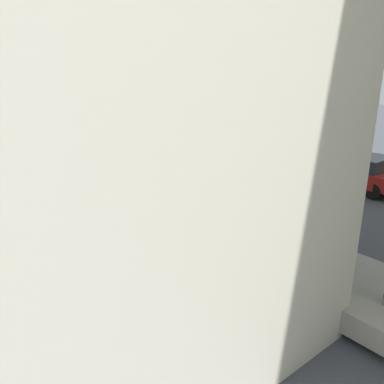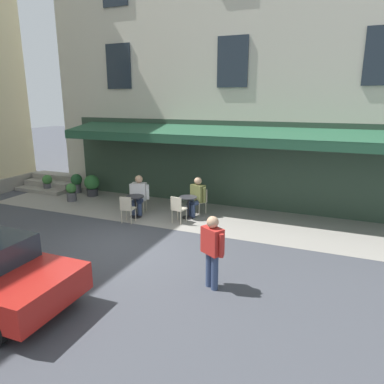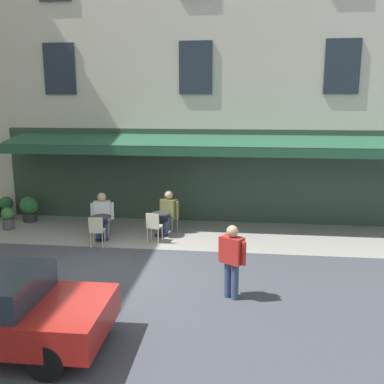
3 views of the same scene
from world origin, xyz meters
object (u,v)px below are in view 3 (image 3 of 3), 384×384
object	(u,v)px
cafe_chair_cream_near_door	(154,225)
seated_companion_in_white	(102,214)
cafe_table_mid_terrace	(101,225)
potted_plant_mid_terrace	(8,218)
cafe_chair_cream_corner_right	(97,229)
walking_pedestrian_in_red	(232,256)
cafe_table_near_entrance	(161,221)
cafe_chair_cream_corner_left	(103,217)
cafe_chair_cream_under_awning	(171,214)
potted_plant_by_steps	(6,206)
seated_patron_in_olive	(168,211)
potted_plant_entrance_right	(29,208)

from	to	relation	value
cafe_chair_cream_near_door	seated_companion_in_white	distance (m)	1.77
cafe_table_mid_terrace	potted_plant_mid_terrace	distance (m)	3.50
potted_plant_mid_terrace	cafe_chair_cream_corner_right	bearing A→B (deg)	158.52
cafe_chair_cream_near_door	cafe_chair_cream_corner_right	bearing A→B (deg)	21.52
walking_pedestrian_in_red	cafe_table_near_entrance	bearing A→B (deg)	-60.55
cafe_table_mid_terrace	walking_pedestrian_in_red	bearing A→B (deg)	139.12
cafe_chair_cream_near_door	cafe_chair_cream_corner_left	distance (m)	1.87
cafe_chair_cream_under_awning	potted_plant_by_steps	distance (m)	6.07
seated_patron_in_olive	seated_companion_in_white	distance (m)	2.05
cafe_table_mid_terrace	cafe_chair_cream_corner_left	distance (m)	0.63
cafe_table_near_entrance	seated_companion_in_white	distance (m)	1.83
seated_patron_in_olive	potted_plant_entrance_right	world-z (taller)	seated_patron_in_olive
cafe_table_mid_terrace	cafe_chair_cream_near_door	bearing A→B (deg)	179.25
potted_plant_entrance_right	cafe_table_mid_terrace	bearing A→B (deg)	151.58
cafe_chair_cream_corner_left	potted_plant_by_steps	bearing A→B (deg)	-17.70
potted_plant_entrance_right	potted_plant_by_steps	size ratio (longest dim) A/B	1.07
cafe_chair_cream_corner_right	seated_patron_in_olive	xyz separation A→B (m)	(-1.79, -1.62, 0.17)
cafe_table_near_entrance	seated_patron_in_olive	xyz separation A→B (m)	(-0.15, -0.39, 0.23)
cafe_table_mid_terrace	seated_patron_in_olive	xyz separation A→B (m)	(-1.86, -0.99, 0.23)
cafe_table_near_entrance	seated_companion_in_white	world-z (taller)	seated_companion_in_white
cafe_chair_cream_under_awning	potted_plant_entrance_right	size ratio (longest dim) A/B	1.02
seated_companion_in_white	potted_plant_by_steps	xyz separation A→B (m)	(3.99, -1.47, -0.25)
cafe_chair_cream_near_door	cafe_chair_cream_corner_left	xyz separation A→B (m)	(1.76, -0.63, 0.00)
cafe_chair_cream_near_door	potted_plant_by_steps	bearing A→B (deg)	-18.36
seated_companion_in_white	potted_plant_mid_terrace	world-z (taller)	seated_companion_in_white
cafe_chair_cream_near_door	potted_plant_by_steps	world-z (taller)	cafe_chair_cream_near_door
cafe_chair_cream_under_awning	potted_plant_mid_terrace	world-z (taller)	cafe_chair_cream_under_awning
cafe_table_near_entrance	walking_pedestrian_in_red	size ratio (longest dim) A/B	0.46
cafe_chair_cream_near_door	potted_plant_entrance_right	bearing A→B (deg)	-19.93
cafe_table_mid_terrace	cafe_chair_cream_corner_left	size ratio (longest dim) A/B	0.82
cafe_chair_cream_near_door	potted_plant_entrance_right	size ratio (longest dim) A/B	1.02
cafe_table_near_entrance	potted_plant_mid_terrace	size ratio (longest dim) A/B	1.04
cafe_chair_cream_under_awning	potted_plant_entrance_right	distance (m)	5.12
cafe_chair_cream_near_door	cafe_chair_cream_under_awning	size ratio (longest dim) A/B	1.00
cafe_chair_cream_under_awning	potted_plant_by_steps	bearing A→B (deg)	-6.44
seated_companion_in_white	cafe_chair_cream_under_awning	bearing A→B (deg)	-158.87
cafe_chair_cream_under_awning	cafe_table_mid_terrace	world-z (taller)	cafe_chair_cream_under_awning
potted_plant_entrance_right	seated_patron_in_olive	bearing A→B (deg)	171.85
cafe_table_mid_terrace	potted_plant_by_steps	xyz separation A→B (m)	(4.09, -1.87, -0.02)
seated_companion_in_white	potted_plant_entrance_right	size ratio (longest dim) A/B	1.54
potted_plant_mid_terrace	potted_plant_entrance_right	bearing A→B (deg)	-105.01
cafe_chair_cream_corner_left	walking_pedestrian_in_red	xyz separation A→B (m)	(-4.16, 4.08, 0.40)
cafe_chair_cream_corner_left	cafe_chair_cream_corner_right	bearing A→B (deg)	100.17
potted_plant_by_steps	cafe_chair_cream_corner_left	bearing A→B (deg)	162.30
seated_companion_in_white	cafe_chair_cream_corner_right	bearing A→B (deg)	99.40
potted_plant_mid_terrace	potted_plant_entrance_right	xyz separation A→B (m)	(-0.26, -0.96, 0.11)
cafe_chair_cream_corner_left	cafe_chair_cream_near_door	bearing A→B (deg)	160.18
potted_plant_by_steps	cafe_chair_cream_near_door	bearing A→B (deg)	161.64
cafe_chair_cream_near_door	seated_patron_in_olive	size ratio (longest dim) A/B	0.67
cafe_table_near_entrance	cafe_chair_cream_under_awning	xyz separation A→B (m)	(-0.23, -0.59, 0.06)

